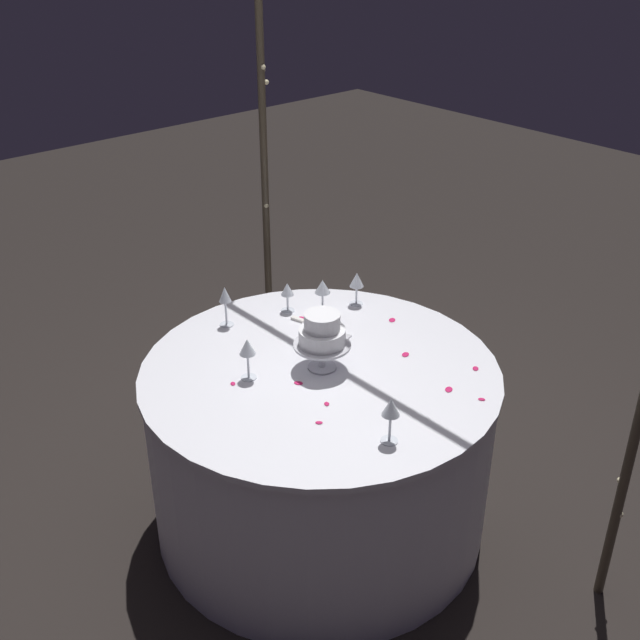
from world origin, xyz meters
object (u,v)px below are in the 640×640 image
(main_table, at_px, (320,447))
(tiered_cake, at_px, (322,334))
(wine_glass_1, at_px, (391,409))
(wine_glass_3, at_px, (287,291))
(wine_glass_4, at_px, (247,349))
(wine_glass_5, at_px, (357,281))
(decorative_arch, at_px, (427,144))
(wine_glass_2, at_px, (323,288))
(cake_knife, at_px, (317,326))
(wine_glass_0, at_px, (225,297))

(main_table, xyz_separation_m, tiered_cake, (-0.00, 0.01, 0.53))
(wine_glass_1, xyz_separation_m, wine_glass_3, (-0.94, 0.34, -0.03))
(wine_glass_4, bearing_deg, tiered_cake, 63.35)
(wine_glass_5, bearing_deg, wine_glass_3, -119.34)
(tiered_cake, xyz_separation_m, wine_glass_1, (0.49, -0.14, -0.02))
(decorative_arch, bearing_deg, wine_glass_4, -99.51)
(wine_glass_2, bearing_deg, cake_knife, -53.76)
(wine_glass_2, distance_m, cake_knife, 0.17)
(decorative_arch, height_order, main_table, decorative_arch)
(decorative_arch, relative_size, tiered_cake, 10.00)
(wine_glass_0, height_order, wine_glass_5, wine_glass_0)
(decorative_arch, bearing_deg, wine_glass_5, -169.39)
(wine_glass_1, bearing_deg, main_table, 165.52)
(wine_glass_0, bearing_deg, cake_knife, 45.94)
(decorative_arch, height_order, wine_glass_5, decorative_arch)
(wine_glass_4, xyz_separation_m, cake_knife, (-0.13, 0.45, -0.12))
(cake_knife, bearing_deg, wine_glass_5, 98.54)
(decorative_arch, bearing_deg, wine_glass_2, -144.81)
(cake_knife, bearing_deg, tiered_cake, -37.83)
(wine_glass_2, bearing_deg, wine_glass_5, 80.85)
(tiered_cake, height_order, cake_knife, tiered_cake)
(wine_glass_1, bearing_deg, cake_knife, 155.81)
(cake_knife, bearing_deg, decorative_arch, 51.40)
(main_table, relative_size, wine_glass_0, 7.78)
(decorative_arch, relative_size, wine_glass_4, 13.99)
(decorative_arch, distance_m, main_table, 1.27)
(main_table, height_order, wine_glass_5, wine_glass_5)
(wine_glass_2, height_order, wine_glass_4, wine_glass_4)
(wine_glass_3, distance_m, cake_knife, 0.21)
(wine_glass_2, height_order, wine_glass_3, wine_glass_2)
(main_table, xyz_separation_m, wine_glass_1, (0.49, -0.13, 0.50))
(wine_glass_1, height_order, cake_knife, wine_glass_1)
(cake_knife, bearing_deg, wine_glass_0, -134.06)
(wine_glass_1, distance_m, wine_glass_4, 0.63)
(wine_glass_5, relative_size, cake_knife, 0.53)
(wine_glass_0, bearing_deg, decorative_arch, 48.79)
(wine_glass_4, bearing_deg, wine_glass_3, 125.30)
(wine_glass_4, distance_m, cake_knife, 0.49)
(wine_glass_1, bearing_deg, wine_glass_2, 152.26)
(wine_glass_1, xyz_separation_m, wine_glass_4, (-0.62, -0.12, -0.00))
(wine_glass_3, xyz_separation_m, wine_glass_4, (0.32, -0.45, 0.03))
(wine_glass_5, bearing_deg, tiered_cake, -57.61)
(decorative_arch, bearing_deg, wine_glass_1, -53.48)
(decorative_arch, relative_size, wine_glass_2, 14.35)
(wine_glass_0, relative_size, wine_glass_2, 1.09)
(decorative_arch, distance_m, wine_glass_0, 1.03)
(main_table, distance_m, cake_knife, 0.51)
(decorative_arch, relative_size, wine_glass_0, 13.18)
(wine_glass_4, bearing_deg, wine_glass_2, 109.88)
(wine_glass_3, height_order, wine_glass_5, wine_glass_5)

